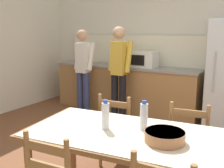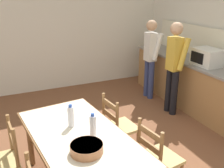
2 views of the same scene
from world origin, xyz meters
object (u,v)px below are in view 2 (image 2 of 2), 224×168
(microwave, at_px, (207,57))
(bottle_near_centre, at_px, (71,116))
(person_at_sink, at_px, (151,55))
(chair_side_far_left, at_px, (118,127))
(person_at_counter, at_px, (174,64))
(serving_bowl, at_px, (87,148))
(chair_side_far_right, at_px, (157,159))
(dining_table, at_px, (80,142))
(bottle_off_centre, at_px, (93,126))
(chair_side_near_left, at_px, (3,162))

(microwave, height_order, bottle_near_centre, microwave)
(bottle_near_centre, xyz_separation_m, person_at_sink, (-1.91, 2.25, 0.04))
(chair_side_far_left, height_order, person_at_counter, person_at_counter)
(serving_bowl, distance_m, chair_side_far_right, 0.91)
(chair_side_far_left, bearing_deg, dining_table, 119.23)
(bottle_near_centre, xyz_separation_m, chair_side_far_right, (0.55, 0.82, -0.45))
(dining_table, bearing_deg, person_at_counter, 120.78)
(bottle_off_centre, bearing_deg, person_at_counter, 123.79)
(dining_table, bearing_deg, person_at_sink, 133.82)
(chair_side_near_left, height_order, person_at_sink, person_at_sink)
(bottle_off_centre, distance_m, person_at_counter, 2.50)
(microwave, height_order, serving_bowl, microwave)
(chair_side_far_left, relative_size, person_at_counter, 0.53)
(microwave, height_order, person_at_sink, person_at_sink)
(serving_bowl, xyz_separation_m, person_at_counter, (-1.64, 2.24, 0.14))
(microwave, height_order, bottle_off_centre, microwave)
(bottle_off_centre, distance_m, chair_side_far_left, 0.93)
(person_at_counter, bearing_deg, dining_table, -149.22)
(dining_table, xyz_separation_m, chair_side_near_left, (-0.32, -0.80, -0.24))
(bottle_near_centre, distance_m, chair_side_far_left, 0.89)
(dining_table, xyz_separation_m, person_at_counter, (-1.31, 2.20, 0.28))
(chair_side_far_right, distance_m, chair_side_near_left, 1.72)
(bottle_off_centre, height_order, chair_side_far_left, bottle_off_centre)
(person_at_counter, bearing_deg, chair_side_far_right, -130.66)
(bottle_near_centre, xyz_separation_m, serving_bowl, (0.56, -0.01, -0.07))
(chair_side_far_left, xyz_separation_m, chair_side_far_right, (0.82, 0.09, 0.00))
(chair_side_far_left, distance_m, person_at_sink, 2.29)
(microwave, xyz_separation_m, dining_table, (1.06, -2.72, -0.41))
(microwave, distance_m, serving_bowl, 3.10)
(chair_side_far_right, distance_m, person_at_sink, 2.89)
(bottle_off_centre, xyz_separation_m, serving_bowl, (0.25, -0.16, -0.07))
(dining_table, relative_size, bottle_near_centre, 7.14)
(bottle_off_centre, bearing_deg, chair_side_near_left, -113.62)
(bottle_off_centre, bearing_deg, microwave, 113.67)
(microwave, bearing_deg, bottle_near_centre, -73.15)
(bottle_near_centre, bearing_deg, serving_bowl, -0.71)
(bottle_near_centre, xyz_separation_m, chair_side_near_left, (-0.10, -0.77, -0.45))
(microwave, distance_m, dining_table, 2.95)
(microwave, relative_size, serving_bowl, 1.56)
(person_at_sink, bearing_deg, serving_bowl, -132.51)
(microwave, relative_size, dining_table, 0.26)
(serving_bowl, xyz_separation_m, person_at_sink, (-2.46, 2.26, 0.11))
(chair_side_far_left, bearing_deg, chair_side_far_right, -179.50)
(serving_bowl, xyz_separation_m, chair_side_far_right, (-0.00, 0.83, -0.37))
(bottle_near_centre, relative_size, person_at_counter, 0.16)
(dining_table, distance_m, bottle_off_centre, 0.25)
(bottle_off_centre, distance_m, chair_side_far_right, 0.84)
(serving_bowl, bearing_deg, chair_side_near_left, -130.50)
(serving_bowl, height_order, person_at_sink, person_at_sink)
(person_at_sink, relative_size, person_at_counter, 0.97)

